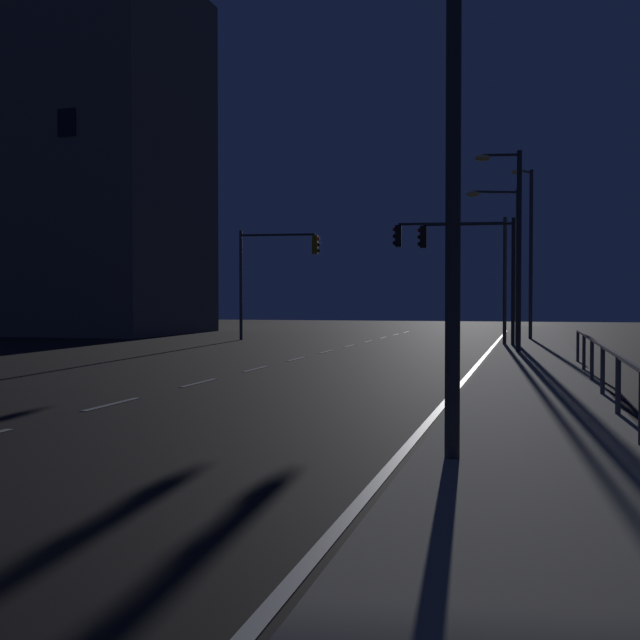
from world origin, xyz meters
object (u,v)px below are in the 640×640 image
(building_distant, at_px, (15,164))
(street_lamp_far_end, at_px, (529,239))
(street_lamp_mid_block, at_px, (509,249))
(street_lamp_across_street, at_px, (470,55))
(street_lamp_corner, at_px, (512,232))
(traffic_light_far_left, at_px, (274,263))
(traffic_light_near_left, at_px, (455,254))
(traffic_light_far_right, at_px, (471,255))

(building_distant, bearing_deg, street_lamp_far_end, -5.08)
(street_lamp_mid_block, xyz_separation_m, street_lamp_across_street, (0.26, -24.56, 0.58))
(street_lamp_corner, relative_size, building_distant, 0.32)
(traffic_light_far_left, xyz_separation_m, street_lamp_far_end, (12.58, 2.12, 1.07))
(traffic_light_near_left, relative_size, street_lamp_far_end, 0.66)
(traffic_light_near_left, relative_size, traffic_light_far_left, 0.98)
(traffic_light_near_left, relative_size, street_lamp_across_street, 0.71)
(traffic_light_near_left, distance_m, street_lamp_far_end, 6.28)
(street_lamp_across_street, bearing_deg, traffic_light_far_left, 113.10)
(traffic_light_far_right, distance_m, building_distant, 31.49)
(street_lamp_far_end, bearing_deg, street_lamp_corner, -93.07)
(street_lamp_far_end, bearing_deg, traffic_light_far_right, -111.56)
(traffic_light_far_right, xyz_separation_m, street_lamp_far_end, (2.35, 5.95, 1.10))
(traffic_light_near_left, xyz_separation_m, traffic_light_far_left, (-9.51, 3.27, -0.09))
(traffic_light_far_left, height_order, street_lamp_mid_block, street_lamp_mid_block)
(traffic_light_far_right, distance_m, street_lamp_mid_block, 1.58)
(street_lamp_mid_block, bearing_deg, traffic_light_near_left, 170.44)
(traffic_light_far_left, height_order, street_lamp_across_street, street_lamp_across_street)
(traffic_light_far_left, bearing_deg, street_lamp_mid_block, -17.22)
(traffic_light_near_left, bearing_deg, street_lamp_far_end, 60.32)
(traffic_light_far_right, distance_m, street_lamp_across_street, 24.47)
(traffic_light_far_right, distance_m, street_lamp_far_end, 6.49)
(traffic_light_near_left, height_order, street_lamp_mid_block, street_lamp_mid_block)
(traffic_light_near_left, relative_size, traffic_light_far_right, 1.02)
(traffic_light_far_left, relative_size, street_lamp_mid_block, 0.85)
(traffic_light_far_right, bearing_deg, street_lamp_across_street, -85.77)
(street_lamp_far_end, xyz_separation_m, street_lamp_across_street, (-0.55, -30.34, -0.27))
(traffic_light_near_left, distance_m, street_lamp_corner, 5.47)
(street_lamp_far_end, height_order, building_distant, building_distant)
(street_lamp_far_end, height_order, street_lamp_across_street, street_lamp_far_end)
(traffic_light_near_left, bearing_deg, street_lamp_mid_block, -9.56)
(street_lamp_far_end, distance_m, street_lamp_mid_block, 5.89)
(traffic_light_far_right, relative_size, building_distant, 0.23)
(traffic_light_far_right, height_order, building_distant, building_distant)
(traffic_light_far_right, height_order, street_lamp_corner, street_lamp_corner)
(street_lamp_far_end, distance_m, street_lamp_across_street, 30.34)
(street_lamp_far_end, height_order, street_lamp_mid_block, street_lamp_far_end)
(traffic_light_far_left, distance_m, building_distant, 20.99)
(street_lamp_across_street, bearing_deg, street_lamp_mid_block, 90.60)
(street_lamp_corner, bearing_deg, building_distant, 157.35)
(traffic_light_far_right, bearing_deg, street_lamp_mid_block, 6.47)
(street_lamp_across_street, relative_size, street_lamp_corner, 1.05)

